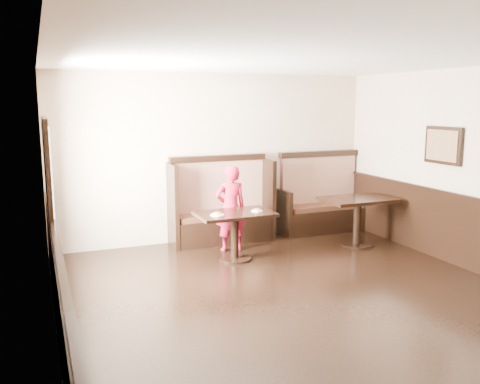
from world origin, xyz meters
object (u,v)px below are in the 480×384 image
table_neighbor (358,210)px  child (231,208)px  booth_main (221,210)px  booth_neighbor (321,205)px  table_main (235,224)px

table_neighbor → child: bearing=166.6°
booth_main → booth_neighbor: 1.95m
booth_main → booth_neighbor: (1.95, -0.00, -0.05)m
booth_main → booth_neighbor: bearing=-0.1°
booth_neighbor → table_main: 2.36m
table_main → booth_neighbor: bearing=25.8°
booth_neighbor → table_main: bearing=-153.4°
table_neighbor → child: (-2.03, 0.50, 0.09)m
table_main → child: 0.51m
table_main → booth_main: bearing=80.4°
booth_main → table_main: booth_main is taller
booth_main → booth_neighbor: same height
table_neighbor → child: 2.09m
booth_neighbor → child: (-1.99, -0.58, 0.20)m
table_main → child: (0.12, 0.48, 0.13)m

